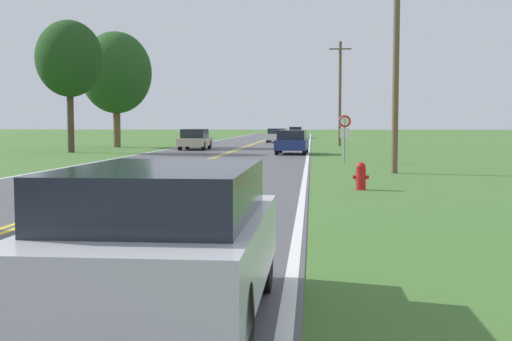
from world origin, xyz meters
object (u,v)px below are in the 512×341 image
car_champagne_sedan_mid_far (195,139)px  car_white_hatchback_receding (277,135)px  tree_mid_treeline (116,73)px  car_silver_hatchback_approaching (164,238)px  tree_behind_sign (69,59)px  fire_hydrant (361,176)px  car_dark_blue_hatchback_mid_near (292,141)px  traffic_sign (345,127)px  car_dark_grey_sedan_distant (295,132)px

car_champagne_sedan_mid_far → car_white_hatchback_receding: bearing=-15.7°
tree_mid_treeline → car_silver_hatchback_approaching: bearing=-72.3°
tree_mid_treeline → tree_behind_sign: bearing=-90.9°
fire_hydrant → tree_behind_sign: 28.01m
tree_mid_treeline → car_champagne_sedan_mid_far: (6.94, -4.21, -5.02)m
car_silver_hatchback_approaching → car_dark_blue_hatchback_mid_near: (0.16, 33.02, -0.01)m
fire_hydrant → car_dark_blue_hatchback_mid_near: car_dark_blue_hatchback_mid_near is taller
traffic_sign → car_white_hatchback_receding: 33.02m
fire_hydrant → car_dark_grey_sedan_distant: 65.04m
fire_hydrant → car_champagne_sedan_mid_far: bearing=109.7°
car_white_hatchback_receding → fire_hydrant: bearing=7.9°
car_silver_hatchback_approaching → car_champagne_sedan_mid_far: 39.62m
tree_behind_sign → car_silver_hatchback_approaching: (13.99, -33.99, -5.13)m
car_white_hatchback_receding → tree_behind_sign: bearing=-25.7°
car_dark_blue_hatchback_mid_near → fire_hydrant: bearing=9.4°
fire_hydrant → traffic_sign: 12.21m
car_dark_grey_sedan_distant → car_champagne_sedan_mid_far: bearing=-10.3°
car_champagne_sedan_mid_far → car_dark_grey_sedan_distant: size_ratio=0.93×
traffic_sign → car_champagne_sedan_mid_far: size_ratio=0.50×
fire_hydrant → car_dark_grey_sedan_distant: bearing=93.1°
traffic_sign → car_silver_hatchback_approaching: (-2.86, -24.33, -0.90)m
traffic_sign → tree_behind_sign: size_ratio=0.27×
car_silver_hatchback_approaching → car_dark_grey_sedan_distant: (-0.78, 77.13, -0.02)m
traffic_sign → tree_behind_sign: bearing=150.2°
car_dark_blue_hatchback_mid_near → car_white_hatchback_receding: size_ratio=0.93×
car_white_hatchback_receding → car_dark_grey_sedan_distant: bearing=178.3°
car_dark_blue_hatchback_mid_near → car_silver_hatchback_approaching: bearing=2.1°
car_white_hatchback_receding → car_dark_blue_hatchback_mid_near: bearing=7.0°
car_champagne_sedan_mid_far → car_dark_grey_sedan_distant: 38.60m
tree_mid_treeline → car_white_hatchback_receding: (11.82, 13.74, -5.03)m
tree_mid_treeline → car_silver_hatchback_approaching: tree_mid_treeline is taller
tree_mid_treeline → car_silver_hatchback_approaching: (13.84, -43.23, -4.99)m
traffic_sign → tree_mid_treeline: 25.55m
tree_mid_treeline → car_champagne_sedan_mid_far: bearing=-31.2°
car_silver_hatchback_approaching → car_champagne_sedan_mid_far: size_ratio=0.83×
fire_hydrant → tree_mid_treeline: size_ratio=0.09×
tree_mid_treeline → car_white_hatchback_receding: tree_mid_treeline is taller
car_dark_blue_hatchback_mid_near → traffic_sign: bearing=19.7°
tree_behind_sign → car_dark_grey_sedan_distant: tree_behind_sign is taller
car_champagne_sedan_mid_far → fire_hydrant: bearing=-160.8°
tree_behind_sign → tree_mid_treeline: (0.15, 9.24, -0.14)m
fire_hydrant → car_white_hatchback_receding: bearing=96.0°
traffic_sign → tree_behind_sign: (-16.85, 9.66, 4.23)m
car_dark_blue_hatchback_mid_near → car_champagne_sedan_mid_far: car_champagne_sedan_mid_far is taller
traffic_sign → car_dark_blue_hatchback_mid_near: traffic_sign is taller
fire_hydrant → car_champagne_sedan_mid_far: (-9.60, 26.83, 0.36)m
traffic_sign → car_dark_blue_hatchback_mid_near: 9.15m
fire_hydrant → car_dark_blue_hatchback_mid_near: bearing=97.0°
fire_hydrant → traffic_sign: size_ratio=0.34×
traffic_sign → car_white_hatchback_receding: size_ratio=0.52×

